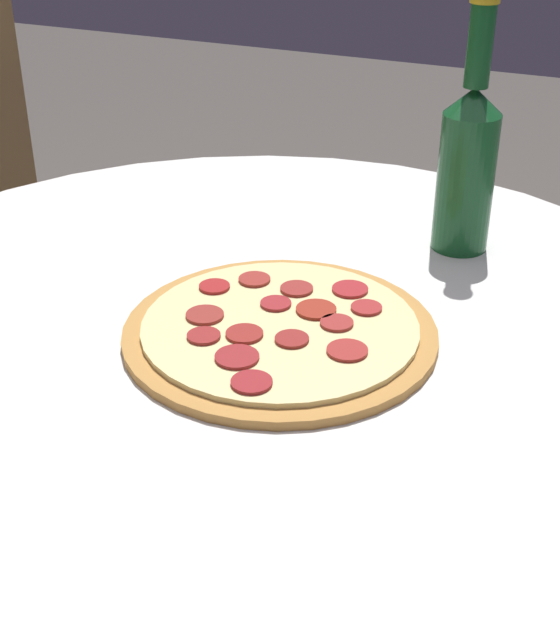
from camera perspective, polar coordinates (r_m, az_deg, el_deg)
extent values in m
cylinder|color=silver|center=(1.16, -1.48, -15.52)|extent=(0.08, 0.08, 0.66)
cylinder|color=silver|center=(0.94, -1.75, -0.64)|extent=(1.03, 1.03, 0.02)
cylinder|color=#B77F3D|center=(0.90, 0.00, -0.83)|extent=(0.32, 0.32, 0.01)
cylinder|color=beige|center=(0.90, 0.00, -0.39)|extent=(0.28, 0.28, 0.01)
cylinder|color=maroon|center=(0.92, 2.33, 0.67)|extent=(0.04, 0.04, 0.00)
cylinder|color=maroon|center=(0.91, -4.83, 0.32)|extent=(0.04, 0.04, 0.00)
cylinder|color=maroon|center=(0.96, 1.07, 2.01)|extent=(0.04, 0.04, 0.00)
cylinder|color=maroon|center=(0.93, -0.27, 1.06)|extent=(0.03, 0.03, 0.00)
cylinder|color=maroon|center=(0.81, -1.83, -4.01)|extent=(0.04, 0.04, 0.00)
cylinder|color=maroon|center=(0.93, 5.55, 0.79)|extent=(0.03, 0.03, 0.00)
cylinder|color=maroon|center=(0.97, -4.22, 2.15)|extent=(0.03, 0.03, 0.00)
cylinder|color=maroon|center=(0.88, -2.29, -0.89)|extent=(0.04, 0.04, 0.00)
cylinder|color=maroon|center=(0.84, -2.77, -2.38)|extent=(0.04, 0.04, 0.00)
cylinder|color=maroon|center=(0.88, -4.90, -1.02)|extent=(0.03, 0.03, 0.00)
cylinder|color=maroon|center=(0.90, 3.72, -0.10)|extent=(0.03, 0.03, 0.00)
cylinder|color=maroon|center=(0.98, -1.65, 2.61)|extent=(0.04, 0.04, 0.00)
cylinder|color=maroon|center=(0.96, 4.51, 1.97)|extent=(0.04, 0.04, 0.00)
cylinder|color=maroon|center=(0.87, 0.76, -1.23)|extent=(0.03, 0.03, 0.00)
cylinder|color=maroon|center=(0.85, 4.33, -1.96)|extent=(0.04, 0.04, 0.00)
cylinder|color=#144C23|center=(1.09, 11.76, 8.59)|extent=(0.07, 0.07, 0.17)
cone|color=#144C23|center=(1.06, 12.31, 13.56)|extent=(0.07, 0.07, 0.03)
cylinder|color=#144C23|center=(1.04, 12.68, 16.75)|extent=(0.03, 0.03, 0.09)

